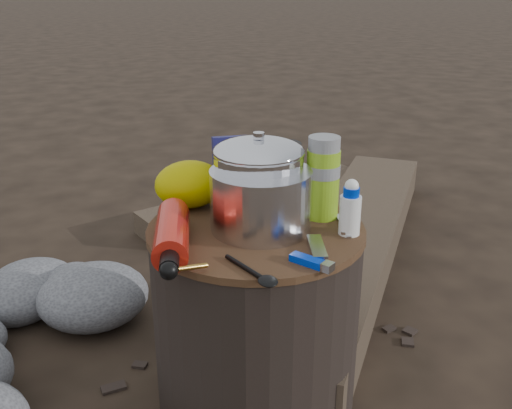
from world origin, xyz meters
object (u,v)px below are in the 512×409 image
object	(u,v)px
stump	(256,313)
travel_mug	(282,171)
log_main	(352,244)
thermos	(323,178)
fuel_bottle	(172,234)
camping_pot	(259,181)

from	to	relation	value
stump	travel_mug	distance (m)	0.34
log_main	thermos	distance (m)	0.78
fuel_bottle	camping_pot	bearing A→B (deg)	33.65
camping_pot	fuel_bottle	xyz separation A→B (m)	(-0.20, -0.08, -0.06)
stump	log_main	distance (m)	0.76
stump	thermos	distance (m)	0.34
log_main	thermos	bearing A→B (deg)	-87.16
stump	camping_pot	size ratio (longest dim) A/B	2.44
thermos	camping_pot	bearing A→B (deg)	174.12
stump	fuel_bottle	xyz separation A→B (m)	(-0.19, -0.05, 0.25)
thermos	stump	bearing A→B (deg)	-175.42
travel_mug	camping_pot	bearing A→B (deg)	-127.38
thermos	travel_mug	size ratio (longest dim) A/B	1.37
stump	camping_pot	world-z (taller)	camping_pot
travel_mug	fuel_bottle	bearing A→B (deg)	-145.04
stump	fuel_bottle	bearing A→B (deg)	-164.15
fuel_bottle	thermos	bearing A→B (deg)	22.81
log_main	thermos	world-z (taller)	thermos
camping_pot	thermos	bearing A→B (deg)	-5.88
fuel_bottle	travel_mug	world-z (taller)	travel_mug
camping_pot	fuel_bottle	size ratio (longest dim) A/B	0.68
stump	travel_mug	xyz separation A→B (m)	(0.12, 0.16, 0.28)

